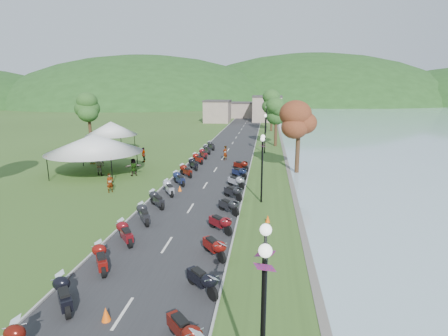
{
  "coord_description": "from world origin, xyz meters",
  "views": [
    {
      "loc": [
        5.35,
        -7.23,
        8.52
      ],
      "look_at": [
        1.48,
        23.42,
        1.3
      ],
      "focal_mm": 28.0,
      "sensor_mm": 36.0,
      "label": 1
    }
  ],
  "objects_px": {
    "pedestrian_b": "(100,175)",
    "pedestrian_c": "(102,164)",
    "vendor_tent_main": "(95,154)",
    "pedestrian_a": "(111,192)",
    "streetlamp_near": "(263,325)"
  },
  "relations": [
    {
      "from": "vendor_tent_main",
      "to": "pedestrian_a",
      "type": "xyz_separation_m",
      "value": [
        4.15,
        -5.8,
        -2.0
      ]
    },
    {
      "from": "streetlamp_near",
      "to": "pedestrian_b",
      "type": "bearing_deg",
      "value": 124.57
    },
    {
      "from": "vendor_tent_main",
      "to": "pedestrian_a",
      "type": "height_order",
      "value": "vendor_tent_main"
    },
    {
      "from": "streetlamp_near",
      "to": "pedestrian_b",
      "type": "xyz_separation_m",
      "value": [
        -16.33,
        23.7,
        -2.5
      ]
    },
    {
      "from": "pedestrian_a",
      "to": "pedestrian_b",
      "type": "height_order",
      "value": "pedestrian_b"
    },
    {
      "from": "pedestrian_b",
      "to": "pedestrian_c",
      "type": "relative_size",
      "value": 1.1
    },
    {
      "from": "vendor_tent_main",
      "to": "pedestrian_c",
      "type": "distance_m",
      "value": 5.26
    },
    {
      "from": "vendor_tent_main",
      "to": "pedestrian_a",
      "type": "distance_m",
      "value": 7.41
    },
    {
      "from": "pedestrian_b",
      "to": "pedestrian_c",
      "type": "xyz_separation_m",
      "value": [
        -2.25,
        5.0,
        0.0
      ]
    },
    {
      "from": "vendor_tent_main",
      "to": "pedestrian_b",
      "type": "height_order",
      "value": "vendor_tent_main"
    },
    {
      "from": "streetlamp_near",
      "to": "pedestrian_a",
      "type": "height_order",
      "value": "streetlamp_near"
    },
    {
      "from": "pedestrian_c",
      "to": "pedestrian_a",
      "type": "bearing_deg",
      "value": 5.4
    },
    {
      "from": "pedestrian_b",
      "to": "pedestrian_c",
      "type": "height_order",
      "value": "pedestrian_b"
    },
    {
      "from": "vendor_tent_main",
      "to": "pedestrian_c",
      "type": "height_order",
      "value": "vendor_tent_main"
    },
    {
      "from": "streetlamp_near",
      "to": "vendor_tent_main",
      "type": "height_order",
      "value": "streetlamp_near"
    }
  ]
}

